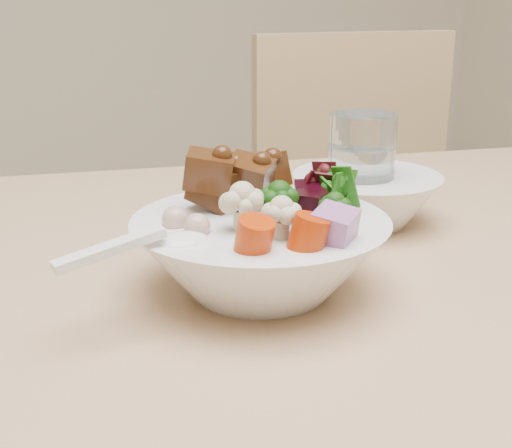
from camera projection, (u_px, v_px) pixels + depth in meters
The scene contains 5 objects.
chair_far at pixel (374, 245), 1.48m from camera, with size 0.49×0.49×0.97m.
food_bowl at pixel (261, 249), 0.63m from camera, with size 0.23×0.23×0.12m.
soup_spoon at pixel (164, 244), 0.56m from camera, with size 0.13×0.04×0.02m.
water_glass at pixel (361, 175), 0.80m from camera, with size 0.07×0.07×0.13m.
side_bowl at pixel (366, 199), 0.82m from camera, with size 0.17×0.17×0.06m, color white, non-canonical shape.
Camera 1 is at (-0.38, -0.43, 1.05)m, focal length 50.00 mm.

